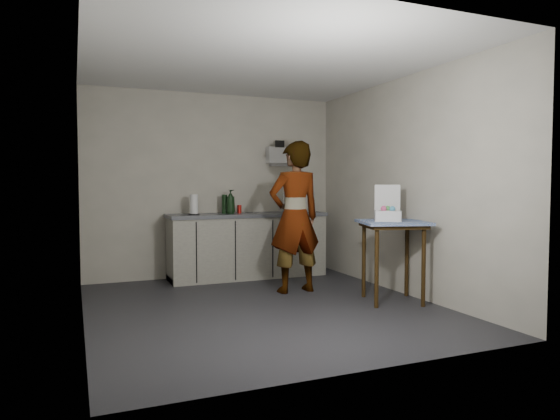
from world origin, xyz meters
name	(u,v)px	position (x,y,z in m)	size (l,w,h in m)	color
ground	(263,307)	(0.00, 0.00, 0.00)	(4.00, 4.00, 0.00)	#252429
wall_back	(214,186)	(0.00, 1.99, 1.30)	(3.60, 0.02, 2.60)	beige
wall_right	(403,186)	(1.79, 0.00, 1.30)	(0.02, 4.00, 2.60)	beige
wall_left	(82,186)	(-1.79, 0.00, 1.30)	(0.02, 4.00, 2.60)	beige
ceiling	(263,63)	(0.00, 0.00, 2.60)	(3.60, 4.00, 0.01)	white
kitchen_counter	(248,247)	(0.40, 1.70, 0.43)	(2.24, 0.62, 0.91)	black
wall_shelf	(281,155)	(1.00, 1.92, 1.75)	(0.42, 0.18, 0.37)	white
side_table	(393,231)	(1.43, -0.32, 0.79)	(0.88, 0.88, 0.91)	#36230C
standing_man	(295,217)	(0.62, 0.57, 0.92)	(0.67, 0.44, 1.84)	#B2A593
soap_bottle	(231,202)	(0.15, 1.68, 1.08)	(0.13, 0.13, 0.33)	black
soda_can	(239,209)	(0.30, 1.75, 0.97)	(0.06, 0.06, 0.11)	red
dark_bottle	(225,204)	(0.08, 1.76, 1.04)	(0.08, 0.08, 0.26)	black
paper_towel	(194,205)	(-0.37, 1.65, 1.04)	(0.15, 0.15, 0.27)	black
dish_rack	(298,207)	(1.20, 1.73, 0.98)	(0.41, 0.31, 0.29)	silver
bakery_box	(388,213)	(1.38, -0.28, 1.00)	(0.40, 0.40, 0.40)	white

